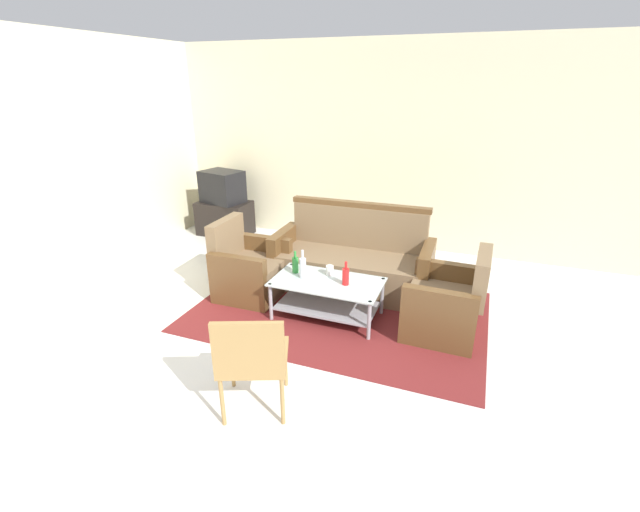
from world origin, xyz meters
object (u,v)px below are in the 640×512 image
Objects in this scene: television at (222,187)px; wicker_chair at (252,356)px; bottle_red at (346,276)px; couch at (352,263)px; cup at (330,270)px; armchair_left at (250,270)px; tv_stand at (225,218)px; bottle_clear at (303,267)px; armchair_right at (446,305)px; coffee_table at (327,294)px; bottle_green at (295,264)px.

wicker_chair is at bearing 138.14° from television.
couch is at bearing 101.85° from bottle_red.
cup is (-0.06, -0.60, 0.14)m from couch.
armchair_left is 1.95m from wicker_chair.
armchair_left is 2.19m from tv_stand.
television is at bearing 138.53° from bottle_clear.
couch is 2.27× the size of tv_stand.
wicker_chair is (0.01, -1.64, 0.03)m from cup.
couch is at bearing 117.58° from armchair_left.
armchair_right is at bearing -0.60° from cup.
armchair_left reaches higher than wicker_chair.
bottle_green is at bearing 167.75° from coffee_table.
wicker_chair is (0.24, -1.48, -0.03)m from bottle_clear.
armchair_left reaches higher than bottle_red.
bottle_green is 1.61m from wicker_chair.
coffee_table is 3.65× the size of bottle_clear.
wicker_chair reaches higher than bottle_red.
bottle_clear is 2.86m from tv_stand.
cup is 1.64m from wicker_chair.
bottle_green is 0.35× the size of television.
armchair_left is at bearing 169.20° from coffee_table.
bottle_red is at bearing 100.62° from couch.
bottle_red is at bearing -35.99° from tv_stand.
couch reaches higher than armchair_right.
bottle_red is at bearing 0.35° from bottle_clear.
bottle_red is 0.30× the size of tv_stand.
couch reaches higher than bottle_green.
wicker_chair reaches higher than bottle_clear.
bottle_green reaches higher than cup.
television reaches higher than wicker_chair.
couch reaches higher than tv_stand.
coffee_table is (1.00, -0.19, -0.02)m from armchair_left.
bottle_green is (-0.58, 0.09, -0.00)m from bottle_red.
armchair_left is 1.06× the size of tv_stand.
coffee_table is at bearing 98.35° from armchair_right.
couch is 2.13× the size of armchair_left.
bottle_clear is at bearing -178.13° from coffee_table.
bottle_green reaches higher than coffee_table.
tv_stand is at bearing 138.58° from bottle_clear.
wicker_chair is at bearing -54.72° from tv_stand.
bottle_green reaches higher than tv_stand.
bottle_clear is (-0.26, -0.01, 0.25)m from coffee_table.
coffee_table is 1.61× the size of television.
armchair_left reaches higher than bottle_green.
armchair_left is at bearing 98.00° from wicker_chair.
couch is 2.25m from wicker_chair.
couch is at bearing 62.75° from armchair_right.
bottle_green is at bearing 171.21° from bottle_red.
armchair_left is 0.77× the size of coffee_table.
bottle_red is at bearing -1.70° from coffee_table.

